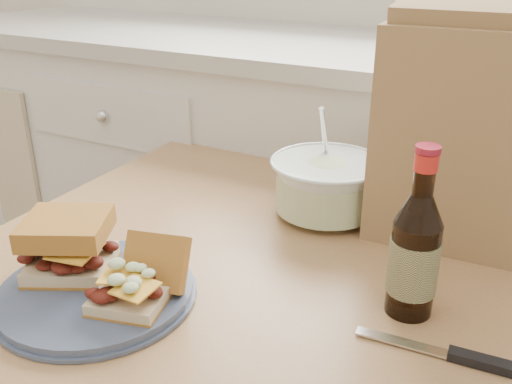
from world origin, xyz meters
The scene contains 9 objects.
cabinet_run centered at (0.00, 1.70, 0.47)m, with size 2.50×0.64×0.94m.
dining_table centered at (0.15, 0.99, 0.61)m, with size 0.87×0.87×0.71m.
plate centered at (0.03, 0.78, 0.72)m, with size 0.27×0.27×0.02m, color #434F6C.
sandwich_left centered at (-0.03, 0.80, 0.78)m, with size 0.15×0.15×0.09m.
sandwich_right centered at (0.10, 0.79, 0.76)m, with size 0.11×0.15×0.08m.
coleslaw_bowl centered at (0.21, 1.19, 0.77)m, with size 0.21×0.21×0.20m.
beer_bottle centered at (0.43, 0.96, 0.80)m, with size 0.07×0.07×0.24m.
knife centered at (0.51, 0.89, 0.72)m, with size 0.19×0.03×0.01m.
paper_bag centered at (0.43, 1.22, 0.89)m, with size 0.27×0.18×0.35m, color #977549.
Camera 1 is at (0.55, 0.30, 1.18)m, focal length 40.00 mm.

